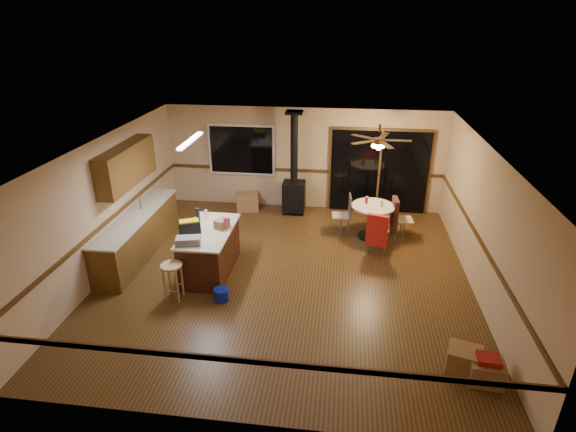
% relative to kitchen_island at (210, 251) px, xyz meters
% --- Properties ---
extents(floor, '(7.00, 7.00, 0.00)m').
position_rel_kitchen_island_xyz_m(floor, '(1.50, 0.00, -0.45)').
color(floor, '#4A2F14').
rests_on(floor, ground).
extents(ceiling, '(7.00, 7.00, 0.00)m').
position_rel_kitchen_island_xyz_m(ceiling, '(1.50, 0.00, 2.15)').
color(ceiling, silver).
rests_on(ceiling, ground).
extents(wall_back, '(7.00, 0.00, 7.00)m').
position_rel_kitchen_island_xyz_m(wall_back, '(1.50, 3.50, 0.85)').
color(wall_back, tan).
rests_on(wall_back, ground).
extents(wall_front, '(7.00, 0.00, 7.00)m').
position_rel_kitchen_island_xyz_m(wall_front, '(1.50, -3.50, 0.85)').
color(wall_front, tan).
rests_on(wall_front, ground).
extents(wall_left, '(0.00, 7.00, 7.00)m').
position_rel_kitchen_island_xyz_m(wall_left, '(-2.00, 0.00, 0.85)').
color(wall_left, tan).
rests_on(wall_left, ground).
extents(wall_right, '(0.00, 7.00, 7.00)m').
position_rel_kitchen_island_xyz_m(wall_right, '(5.00, 0.00, 0.85)').
color(wall_right, tan).
rests_on(wall_right, ground).
extents(chair_rail, '(7.00, 7.00, 0.08)m').
position_rel_kitchen_island_xyz_m(chair_rail, '(1.50, 0.00, 0.55)').
color(chair_rail, '#4A2E12').
rests_on(chair_rail, ground).
extents(window, '(1.72, 0.10, 1.32)m').
position_rel_kitchen_island_xyz_m(window, '(-0.10, 3.45, 1.05)').
color(window, black).
rests_on(window, ground).
extents(sliding_door, '(2.52, 0.10, 2.10)m').
position_rel_kitchen_island_xyz_m(sliding_door, '(3.40, 3.45, 0.60)').
color(sliding_door, black).
rests_on(sliding_door, ground).
extents(lower_cabinets, '(0.60, 3.00, 0.86)m').
position_rel_kitchen_island_xyz_m(lower_cabinets, '(-1.70, 0.50, -0.02)').
color(lower_cabinets, brown).
rests_on(lower_cabinets, ground).
extents(countertop, '(0.64, 3.04, 0.04)m').
position_rel_kitchen_island_xyz_m(countertop, '(-1.70, 0.50, 0.43)').
color(countertop, '#C5B499').
rests_on(countertop, lower_cabinets).
extents(upper_cabinets, '(0.35, 2.00, 0.80)m').
position_rel_kitchen_island_xyz_m(upper_cabinets, '(-1.83, 0.70, 1.45)').
color(upper_cabinets, brown).
rests_on(upper_cabinets, ground).
extents(kitchen_island, '(0.88, 1.68, 0.90)m').
position_rel_kitchen_island_xyz_m(kitchen_island, '(0.00, 0.00, 0.00)').
color(kitchen_island, '#3B190E').
rests_on(kitchen_island, ground).
extents(wood_stove, '(0.55, 0.50, 2.52)m').
position_rel_kitchen_island_xyz_m(wood_stove, '(1.30, 3.05, 0.28)').
color(wood_stove, black).
rests_on(wood_stove, ground).
extents(ceiling_fan, '(0.24, 0.24, 0.55)m').
position_rel_kitchen_island_xyz_m(ceiling_fan, '(3.21, 1.91, 1.76)').
color(ceiling_fan, brown).
rests_on(ceiling_fan, ceiling).
extents(fluorescent_strip, '(0.10, 1.20, 0.04)m').
position_rel_kitchen_island_xyz_m(fluorescent_strip, '(-0.30, 0.30, 2.11)').
color(fluorescent_strip, white).
rests_on(fluorescent_strip, ceiling).
extents(toolbox_grey, '(0.47, 0.33, 0.13)m').
position_rel_kitchen_island_xyz_m(toolbox_grey, '(-0.19, -0.59, 0.51)').
color(toolbox_grey, slate).
rests_on(toolbox_grey, kitchen_island).
extents(toolbox_black, '(0.46, 0.36, 0.22)m').
position_rel_kitchen_island_xyz_m(toolbox_black, '(-0.32, -0.13, 0.56)').
color(toolbox_black, black).
rests_on(toolbox_black, kitchen_island).
extents(toolbox_yellow_lid, '(0.39, 0.31, 0.03)m').
position_rel_kitchen_island_xyz_m(toolbox_yellow_lid, '(-0.32, -0.13, 0.68)').
color(toolbox_yellow_lid, gold).
rests_on(toolbox_yellow_lid, toolbox_black).
extents(box_on_island, '(0.28, 0.32, 0.18)m').
position_rel_kitchen_island_xyz_m(box_on_island, '(0.23, 0.14, 0.54)').
color(box_on_island, olive).
rests_on(box_on_island, kitchen_island).
extents(bottle_dark, '(0.09, 0.09, 0.29)m').
position_rel_kitchen_island_xyz_m(bottle_dark, '(-0.31, 0.35, 0.59)').
color(bottle_dark, black).
rests_on(bottle_dark, kitchen_island).
extents(bottle_pink, '(0.09, 0.09, 0.24)m').
position_rel_kitchen_island_xyz_m(bottle_pink, '(0.32, 0.11, 0.57)').
color(bottle_pink, '#D84C8C').
rests_on(bottle_pink, kitchen_island).
extents(bottle_white, '(0.06, 0.06, 0.18)m').
position_rel_kitchen_island_xyz_m(bottle_white, '(-0.20, 0.53, 0.54)').
color(bottle_white, white).
rests_on(bottle_white, kitchen_island).
extents(bar_stool, '(0.45, 0.45, 0.69)m').
position_rel_kitchen_island_xyz_m(bar_stool, '(-0.39, -0.99, -0.11)').
color(bar_stool, tan).
rests_on(bar_stool, floor).
extents(blue_bucket, '(0.32, 0.32, 0.23)m').
position_rel_kitchen_island_xyz_m(blue_bucket, '(0.46, -0.95, -0.34)').
color(blue_bucket, '#0C22AD').
rests_on(blue_bucket, floor).
extents(dining_table, '(0.96, 0.96, 0.78)m').
position_rel_kitchen_island_xyz_m(dining_table, '(3.21, 1.91, 0.08)').
color(dining_table, black).
rests_on(dining_table, ground).
extents(glass_red, '(0.07, 0.07, 0.16)m').
position_rel_kitchen_island_xyz_m(glass_red, '(3.06, 2.01, 0.41)').
color(glass_red, '#590C14').
rests_on(glass_red, dining_table).
extents(glass_cream, '(0.07, 0.07, 0.14)m').
position_rel_kitchen_island_xyz_m(glass_cream, '(3.39, 1.86, 0.40)').
color(glass_cream, beige).
rests_on(glass_cream, dining_table).
extents(chair_left, '(0.44, 0.43, 0.51)m').
position_rel_kitchen_island_xyz_m(chair_left, '(2.61, 2.02, 0.14)').
color(chair_left, tan).
rests_on(chair_left, ground).
extents(chair_near, '(0.51, 0.54, 0.70)m').
position_rel_kitchen_island_xyz_m(chair_near, '(3.27, 1.04, 0.14)').
color(chair_near, tan).
rests_on(chair_near, ground).
extents(chair_right, '(0.48, 0.44, 0.70)m').
position_rel_kitchen_island_xyz_m(chair_right, '(3.73, 1.96, 0.14)').
color(chair_right, tan).
rests_on(chair_right, ground).
extents(box_under_window, '(0.65, 0.57, 0.44)m').
position_rel_kitchen_island_xyz_m(box_under_window, '(0.07, 3.10, -0.23)').
color(box_under_window, olive).
rests_on(box_under_window, floor).
extents(box_corner_a, '(0.48, 0.42, 0.35)m').
position_rel_kitchen_island_xyz_m(box_corner_a, '(4.60, -2.38, -0.28)').
color(box_corner_a, olive).
rests_on(box_corner_a, floor).
extents(box_corner_b, '(0.55, 0.50, 0.37)m').
position_rel_kitchen_island_xyz_m(box_corner_b, '(4.35, -2.20, -0.27)').
color(box_corner_b, olive).
rests_on(box_corner_b, floor).
extents(box_small_red, '(0.32, 0.28, 0.08)m').
position_rel_kitchen_island_xyz_m(box_small_red, '(4.60, -2.38, -0.07)').
color(box_small_red, maroon).
rests_on(box_small_red, box_corner_a).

